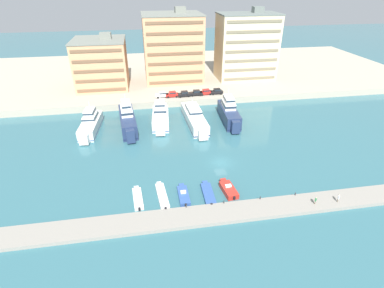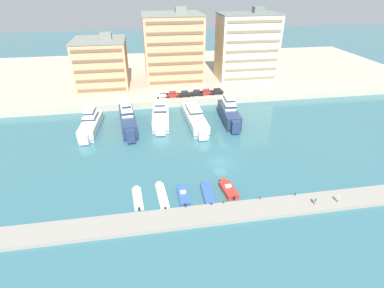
{
  "view_description": "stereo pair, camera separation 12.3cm",
  "coord_description": "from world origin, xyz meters",
  "px_view_note": "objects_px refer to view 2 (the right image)",
  "views": [
    {
      "loc": [
        -15.51,
        -53.72,
        35.61
      ],
      "look_at": [
        -5.65,
        5.01,
        2.5
      ],
      "focal_mm": 28.0,
      "sensor_mm": 36.0,
      "label": 1
    },
    {
      "loc": [
        -15.39,
        -53.74,
        35.61
      ],
      "look_at": [
        -5.65,
        5.01,
        2.5
      ],
      "focal_mm": 28.0,
      "sensor_mm": 36.0,
      "label": 2
    }
  ],
  "objects_px": {
    "motorboat_white_far_left": "(138,198)",
    "car_black_center_right": "(217,91)",
    "motorboat_white_left": "(162,196)",
    "motorboat_blue_center_left": "(208,193)",
    "yacht_white_mid_left": "(161,116)",
    "car_red_left": "(172,94)",
    "motorboat_red_center": "(228,189)",
    "car_black_mid_left": "(184,94)",
    "motorboat_blue_mid_left": "(183,195)",
    "yacht_white_far_left": "(91,124)",
    "pedestrian_mid_deck": "(339,198)",
    "yacht_navy_center": "(229,113)",
    "car_white_far_left": "(162,94)",
    "car_black_center_left": "(196,93)",
    "pedestrian_near_edge": "(316,200)",
    "yacht_navy_left": "(128,119)",
    "car_red_center": "(206,92)",
    "yacht_white_center_left": "(194,118)"
  },
  "relations": [
    {
      "from": "yacht_white_mid_left",
      "to": "car_red_left",
      "type": "distance_m",
      "value": 15.95
    },
    {
      "from": "yacht_navy_left",
      "to": "car_red_center",
      "type": "bearing_deg",
      "value": 33.89
    },
    {
      "from": "yacht_navy_left",
      "to": "motorboat_white_left",
      "type": "distance_m",
      "value": 31.86
    },
    {
      "from": "yacht_white_mid_left",
      "to": "motorboat_blue_mid_left",
      "type": "relative_size",
      "value": 2.38
    },
    {
      "from": "car_red_center",
      "to": "car_black_center_right",
      "type": "height_order",
      "value": "same"
    },
    {
      "from": "yacht_white_far_left",
      "to": "car_white_far_left",
      "type": "xyz_separation_m",
      "value": [
        20.22,
        16.36,
        1.12
      ]
    },
    {
      "from": "car_white_far_left",
      "to": "pedestrian_near_edge",
      "type": "relative_size",
      "value": 2.69
    },
    {
      "from": "motorboat_red_center",
      "to": "motorboat_white_far_left",
      "type": "bearing_deg",
      "value": 178.54
    },
    {
      "from": "motorboat_blue_mid_left",
      "to": "car_black_mid_left",
      "type": "xyz_separation_m",
      "value": [
        7.03,
        47.36,
        2.7
      ]
    },
    {
      "from": "motorboat_red_center",
      "to": "car_black_center_right",
      "type": "distance_m",
      "value": 48.89
    },
    {
      "from": "yacht_white_far_left",
      "to": "yacht_white_center_left",
      "type": "relative_size",
      "value": 0.79
    },
    {
      "from": "motorboat_white_far_left",
      "to": "car_white_far_left",
      "type": "xyz_separation_m",
      "value": [
        8.29,
        47.33,
        2.72
      ]
    },
    {
      "from": "yacht_white_mid_left",
      "to": "car_red_left",
      "type": "relative_size",
      "value": 3.68
    },
    {
      "from": "yacht_white_center_left",
      "to": "yacht_navy_center",
      "type": "distance_m",
      "value": 9.89
    },
    {
      "from": "car_black_center_right",
      "to": "pedestrian_mid_deck",
      "type": "distance_m",
      "value": 55.53
    },
    {
      "from": "yacht_white_far_left",
      "to": "car_black_center_right",
      "type": "height_order",
      "value": "yacht_white_far_left"
    },
    {
      "from": "yacht_navy_center",
      "to": "car_black_mid_left",
      "type": "height_order",
      "value": "yacht_navy_center"
    },
    {
      "from": "yacht_navy_center",
      "to": "car_black_mid_left",
      "type": "relative_size",
      "value": 4.11
    },
    {
      "from": "yacht_navy_center",
      "to": "motorboat_red_center",
      "type": "relative_size",
      "value": 2.82
    },
    {
      "from": "motorboat_white_left",
      "to": "motorboat_blue_mid_left",
      "type": "bearing_deg",
      "value": -3.74
    },
    {
      "from": "pedestrian_near_edge",
      "to": "car_red_left",
      "type": "bearing_deg",
      "value": 109.56
    },
    {
      "from": "car_white_far_left",
      "to": "car_red_left",
      "type": "height_order",
      "value": "same"
    },
    {
      "from": "yacht_navy_left",
      "to": "yacht_white_center_left",
      "type": "distance_m",
      "value": 18.13
    },
    {
      "from": "yacht_white_center_left",
      "to": "pedestrian_mid_deck",
      "type": "distance_m",
      "value": 42.63
    },
    {
      "from": "yacht_white_far_left",
      "to": "motorboat_red_center",
      "type": "distance_m",
      "value": 42.7
    },
    {
      "from": "motorboat_blue_center_left",
      "to": "car_black_center_left",
      "type": "height_order",
      "value": "car_black_center_left"
    },
    {
      "from": "yacht_white_far_left",
      "to": "motorboat_red_center",
      "type": "bearing_deg",
      "value": -47.37
    },
    {
      "from": "yacht_white_far_left",
      "to": "pedestrian_near_edge",
      "type": "distance_m",
      "value": 57.33
    },
    {
      "from": "yacht_navy_center",
      "to": "motorboat_red_center",
      "type": "height_order",
      "value": "yacht_navy_center"
    },
    {
      "from": "motorboat_white_far_left",
      "to": "car_black_center_right",
      "type": "height_order",
      "value": "car_black_center_right"
    },
    {
      "from": "car_black_mid_left",
      "to": "car_black_center_left",
      "type": "distance_m",
      "value": 4.01
    },
    {
      "from": "car_white_far_left",
      "to": "car_red_center",
      "type": "height_order",
      "value": "same"
    },
    {
      "from": "yacht_navy_center",
      "to": "car_white_far_left",
      "type": "bearing_deg",
      "value": 136.43
    },
    {
      "from": "motorboat_blue_mid_left",
      "to": "car_black_center_right",
      "type": "xyz_separation_m",
      "value": [
        17.9,
        48.02,
        2.7
      ]
    },
    {
      "from": "yacht_navy_left",
      "to": "motorboat_red_center",
      "type": "distance_m",
      "value": 36.74
    },
    {
      "from": "car_red_left",
      "to": "pedestrian_near_edge",
      "type": "bearing_deg",
      "value": -70.44
    },
    {
      "from": "motorboat_red_center",
      "to": "pedestrian_mid_deck",
      "type": "distance_m",
      "value": 19.46
    },
    {
      "from": "yacht_white_mid_left",
      "to": "car_red_center",
      "type": "distance_m",
      "value": 22.25
    },
    {
      "from": "motorboat_red_center",
      "to": "car_black_mid_left",
      "type": "xyz_separation_m",
      "value": [
        -1.59,
        47.27,
        2.54
      ]
    },
    {
      "from": "yacht_white_far_left",
      "to": "pedestrian_mid_deck",
      "type": "xyz_separation_m",
      "value": [
        47.07,
        -38.27,
        -0.31
      ]
    },
    {
      "from": "motorboat_white_left",
      "to": "motorboat_blue_center_left",
      "type": "height_order",
      "value": "motorboat_white_left"
    },
    {
      "from": "yacht_white_mid_left",
      "to": "car_black_center_right",
      "type": "relative_size",
      "value": 3.72
    },
    {
      "from": "pedestrian_mid_deck",
      "to": "car_red_left",
      "type": "bearing_deg",
      "value": 113.45
    },
    {
      "from": "car_black_mid_left",
      "to": "pedestrian_mid_deck",
      "type": "xyz_separation_m",
      "value": [
        19.76,
        -54.14,
        -1.43
      ]
    },
    {
      "from": "pedestrian_mid_deck",
      "to": "yacht_navy_center",
      "type": "bearing_deg",
      "value": 103.89
    },
    {
      "from": "car_red_left",
      "to": "car_black_center_right",
      "type": "xyz_separation_m",
      "value": [
        14.74,
        0.35,
        0.0
      ]
    },
    {
      "from": "car_black_center_right",
      "to": "car_black_center_left",
      "type": "bearing_deg",
      "value": -177.77
    },
    {
      "from": "car_black_center_right",
      "to": "motorboat_white_far_left",
      "type": "bearing_deg",
      "value": -118.94
    },
    {
      "from": "yacht_white_mid_left",
      "to": "car_black_center_right",
      "type": "bearing_deg",
      "value": 38.3
    },
    {
      "from": "motorboat_blue_mid_left",
      "to": "car_white_far_left",
      "type": "distance_m",
      "value": 47.93
    }
  ]
}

